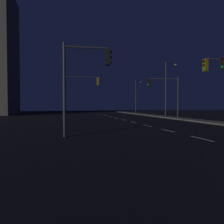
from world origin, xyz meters
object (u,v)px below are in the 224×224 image
Objects in this scene: street_lamp_corner at (167,84)px; traffic_light_far_left at (84,72)px; street_lamp_across_street at (137,93)px; traffic_light_far_right at (165,89)px; traffic_light_mid_left at (79,88)px.

traffic_light_far_left is at bearing -128.73° from street_lamp_corner.
traffic_light_far_left is 0.79× the size of street_lamp_across_street.
traffic_light_far_left is 1.03× the size of traffic_light_far_right.
traffic_light_far_left is at bearing -114.42° from street_lamp_across_street.
street_lamp_corner is 12.76m from street_lamp_across_street.
traffic_light_far_right is at bearing -120.09° from street_lamp_corner.
street_lamp_corner reaches higher than traffic_light_far_left.
street_lamp_across_street is at bearing 82.30° from traffic_light_far_right.
traffic_light_mid_left reaches higher than traffic_light_far_right.
street_lamp_across_street is at bearing 52.03° from traffic_light_mid_left.
traffic_light_mid_left is 14.48m from street_lamp_corner.
traffic_light_far_right is 0.77× the size of street_lamp_across_street.
street_lamp_across_street is (14.00, 30.84, 0.58)m from traffic_light_far_left.
street_lamp_corner reaches higher than traffic_light_far_right.
street_lamp_corner is at bearing -87.66° from street_lamp_across_street.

